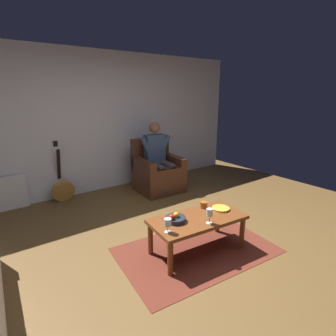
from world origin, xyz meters
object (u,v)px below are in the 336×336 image
Objects in this scene: guitar at (63,188)px; wine_glass_far at (168,223)px; person_seated at (158,155)px; candle_jar at (204,205)px; armchair at (158,173)px; decorative_dish at (221,208)px; wine_glass_near at (209,213)px; coffee_table at (198,222)px; fruit_bowl at (175,219)px.

wine_glass_far is (-0.37, 2.56, 0.31)m from guitar.
person_seated reaches higher than candle_jar.
armchair is 4.54× the size of decorative_dish.
wine_glass_far is at bearing -12.87° from wine_glass_near.
fruit_bowl is (0.27, -0.08, 0.10)m from coffee_table.
person_seated is 1.77m from guitar.
person_seated is at bearing 161.69° from guitar.
guitar is (1.62, -0.52, -0.11)m from armchair.
wine_glass_far is (0.48, 0.07, 0.16)m from coffee_table.
person_seated is 2.28m from wine_glass_near.
fruit_bowl is at bearing 103.38° from guitar.
armchair is 2.17m from fruit_bowl.
guitar is 5.97× the size of wine_glass_near.
wine_glass_near is 0.49m from wine_glass_far.
candle_jar is (-0.24, -0.16, 0.10)m from coffee_table.
armchair is at bearing -111.44° from coffee_table.
fruit_bowl is 0.52m from candle_jar.
armchair is 0.36m from person_seated.
fruit_bowl is (-0.57, 2.42, 0.24)m from guitar.
coffee_table is at bearing -0.07° from decorative_dish.
person_seated is 2.16m from fruit_bowl.
armchair reaches higher than fruit_bowl.
wine_glass_far reaches higher than fruit_bowl.
decorative_dish is at bearing 173.16° from fruit_bowl.
wine_glass_far is at bearing 34.90° from fruit_bowl.
person_seated is at bearing -106.48° from candle_jar.
armchair is 10.81× the size of candle_jar.
person_seated reaches higher than fruit_bowl.
wine_glass_near reaches higher than fruit_bowl.
candle_jar is at bearing 76.99° from armchair.
coffee_table is at bearing -171.74° from wine_glass_far.
candle_jar is at bearing 76.86° from person_seated.
wine_glass_near is (-0.00, 0.18, 0.18)m from coffee_table.
fruit_bowl reaches higher than coffee_table.
guitar is 2.49m from fruit_bowl.
candle_jar is (0.53, 1.80, -0.23)m from person_seated.
wine_glass_near is 1.13× the size of wine_glass_far.
guitar is at bearing -81.88° from wine_glass_far.
decorative_dish is (-0.85, -0.07, -0.09)m from wine_glass_far.
guitar is at bearing -63.97° from decorative_dish.
person_seated is 7.49× the size of wine_glass_near.
wine_glass_far is 0.71× the size of decorative_dish.
wine_glass_far is at bearing 98.12° from guitar.
decorative_dish is at bearing 81.91° from armchair.
fruit_bowl is at bearing -6.84° from decorative_dish.
decorative_dish is at bearing -175.40° from wine_glass_far.
coffee_table is 2.64m from guitar.
fruit_bowl reaches higher than decorative_dish.
wine_glass_far is (1.25, 2.05, 0.19)m from armchair.
armchair reaches higher than wine_glass_far.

